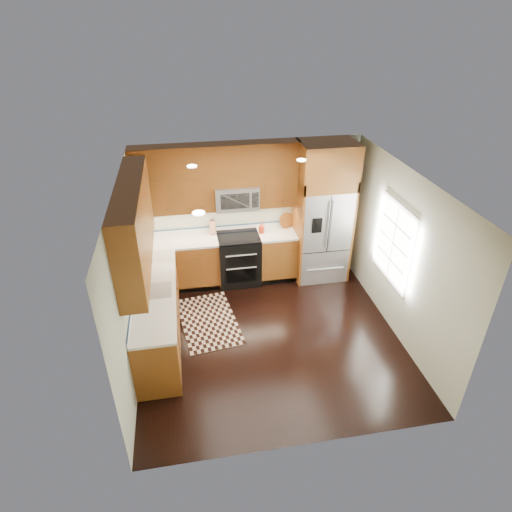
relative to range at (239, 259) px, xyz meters
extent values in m
plane|color=black|center=(0.25, -1.67, -0.47)|extent=(4.00, 4.00, 0.00)
cube|color=#B0B6A4|center=(0.25, 0.33, 0.83)|extent=(4.00, 0.02, 2.60)
cube|color=#B0B6A4|center=(-1.75, -1.67, 0.83)|extent=(0.02, 4.00, 2.60)
cube|color=#B0B6A4|center=(2.25, -1.67, 0.83)|extent=(0.02, 4.00, 2.60)
cube|color=white|center=(2.23, -1.47, 0.93)|extent=(0.04, 1.10, 1.30)
cube|color=white|center=(2.22, -1.47, 0.93)|extent=(0.02, 0.95, 1.15)
cube|color=brown|center=(-1.06, 0.03, -0.02)|extent=(1.37, 0.60, 0.90)
cube|color=brown|center=(0.74, 0.03, -0.02)|extent=(0.72, 0.60, 0.90)
cube|color=brown|center=(-1.45, -1.47, -0.02)|extent=(0.60, 2.40, 0.90)
cube|color=white|center=(-0.32, 0.03, 0.45)|extent=(2.85, 0.62, 0.04)
cube|color=white|center=(-1.45, -1.47, 0.45)|extent=(0.62, 2.40, 0.04)
cube|color=brown|center=(-0.32, 0.17, 1.36)|extent=(2.85, 0.33, 0.75)
cube|color=brown|center=(-1.58, -1.47, 1.36)|extent=(0.33, 2.40, 0.75)
cube|color=brown|center=(-0.32, 0.17, 1.93)|extent=(2.85, 0.33, 0.40)
cube|color=brown|center=(-1.58, -1.47, 1.93)|extent=(0.33, 2.40, 0.40)
cube|color=black|center=(0.00, 0.00, -0.01)|extent=(0.76, 0.64, 0.92)
cube|color=black|center=(0.00, 0.00, 0.47)|extent=(0.76, 0.60, 0.02)
cube|color=black|center=(0.00, -0.31, 0.15)|extent=(0.55, 0.01, 0.18)
cube|color=black|center=(0.00, -0.31, -0.17)|extent=(0.55, 0.01, 0.28)
cylinder|color=#B2B2B7|center=(0.00, -0.34, 0.27)|extent=(0.55, 0.02, 0.02)
cylinder|color=#B2B2B7|center=(0.00, -0.34, 0.00)|extent=(0.55, 0.02, 0.02)
cube|color=#B2B2B7|center=(0.00, 0.13, 1.19)|extent=(0.76, 0.40, 0.42)
cube|color=black|center=(-0.05, -0.06, 1.19)|extent=(0.50, 0.01, 0.28)
cube|color=#B2B2B7|center=(1.55, -0.04, 0.43)|extent=(0.90, 0.74, 1.80)
cube|color=black|center=(1.55, -0.41, 0.78)|extent=(0.01, 0.01, 1.08)
cube|color=black|center=(1.33, -0.41, 0.78)|extent=(0.18, 0.01, 0.28)
cube|color=brown|center=(1.08, -0.04, 0.53)|extent=(0.04, 0.74, 2.00)
cube|color=brown|center=(2.02, -0.04, 0.53)|extent=(0.04, 0.74, 2.00)
cube|color=brown|center=(1.55, -0.04, 1.73)|extent=(0.98, 0.74, 0.80)
cube|color=#B2B2B7|center=(-1.45, -1.47, 0.48)|extent=(0.50, 0.42, 0.02)
cylinder|color=#B2B2B7|center=(-1.65, -1.25, 0.61)|extent=(0.02, 0.02, 0.28)
torus|color=#B2B2B7|center=(-1.65, -1.33, 0.75)|extent=(0.18, 0.02, 0.18)
cube|color=black|center=(-0.68, -1.14, -0.46)|extent=(1.07, 1.57, 0.01)
cube|color=#B27956|center=(-0.44, 0.23, 0.59)|extent=(0.12, 0.16, 0.23)
cylinder|color=#A12A13|center=(0.44, 0.08, 0.54)|extent=(0.14, 0.14, 0.14)
cylinder|color=brown|center=(0.94, 0.21, 0.48)|extent=(0.37, 0.37, 0.02)
camera|label=1|loc=(-0.87, -6.79, 4.10)|focal=30.00mm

